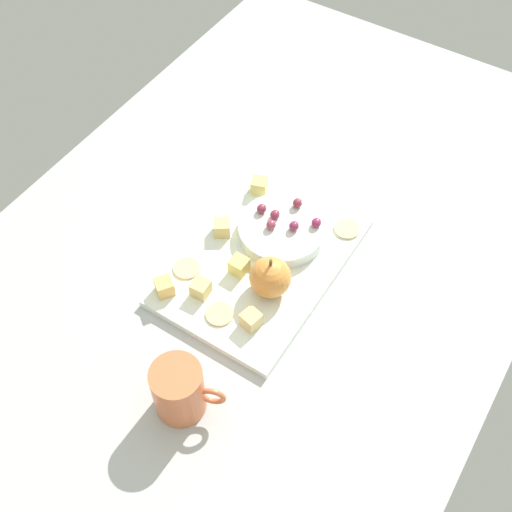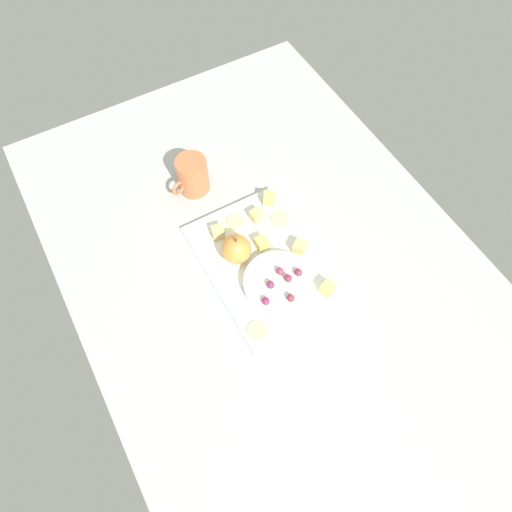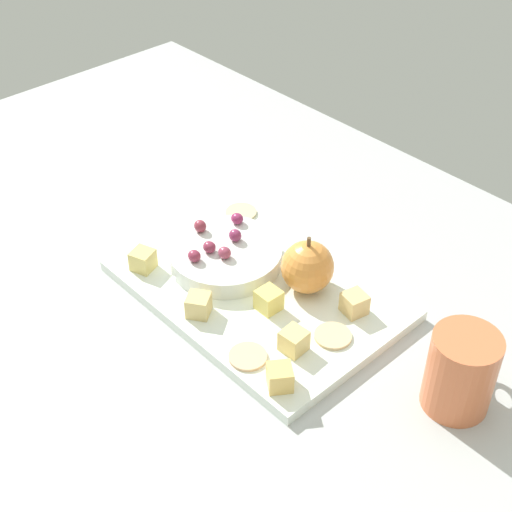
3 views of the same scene
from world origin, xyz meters
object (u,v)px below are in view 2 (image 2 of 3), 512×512
(cheese_cube_1, at_px, (257,216))
(grape_5, at_px, (291,298))
(platter, at_px, (264,265))
(cracker_0, at_px, (257,331))
(serving_dish, at_px, (278,283))
(grape_0, at_px, (271,285))
(cheese_cube_0, at_px, (300,247))
(cheese_cube_2, at_px, (218,232))
(cracker_1, at_px, (280,219))
(cracker_2, at_px, (235,222))
(grape_2, at_px, (298,272))
(grape_3, at_px, (266,301))
(apple_whole, at_px, (236,249))
(grape_1, at_px, (280,271))
(cheese_cube_3, at_px, (261,244))
(cheese_cube_4, at_px, (269,199))
(cup, at_px, (192,176))
(cheese_cube_5, at_px, (328,289))
(grape_4, at_px, (289,278))

(cheese_cube_1, bearing_deg, grape_5, 168.33)
(platter, xyz_separation_m, cracker_0, (-0.13, 0.09, 0.01))
(serving_dish, height_order, cracker_0, serving_dish)
(platter, bearing_deg, grape_0, 161.78)
(cheese_cube_0, xyz_separation_m, cheese_cube_2, (0.13, 0.14, 0.00))
(cracker_1, relative_size, cracker_2, 1.00)
(cheese_cube_1, relative_size, cracker_0, 0.61)
(grape_2, bearing_deg, cheese_cube_1, -0.22)
(serving_dish, distance_m, grape_3, 0.06)
(grape_3, bearing_deg, cracker_2, -11.94)
(apple_whole, height_order, grape_1, apple_whole)
(cheese_cube_3, xyz_separation_m, cheese_cube_4, (0.10, -0.08, 0.00))
(grape_1, distance_m, grape_2, 0.04)
(grape_1, relative_size, grape_5, 1.00)
(apple_whole, bearing_deg, cheese_cube_2, 7.81)
(cheese_cube_0, height_order, cup, cup)
(platter, relative_size, cheese_cube_5, 13.02)
(cheese_cube_1, relative_size, grape_3, 1.53)
(platter, relative_size, cheese_cube_2, 13.02)
(cheese_cube_0, relative_size, grape_4, 1.53)
(cheese_cube_4, relative_size, cheese_cube_5, 1.00)
(cheese_cube_5, height_order, grape_2, grape_2)
(grape_0, bearing_deg, cheese_cube_2, 9.93)
(cheese_cube_0, height_order, grape_5, grape_5)
(grape_2, distance_m, cup, 0.36)
(grape_0, bearing_deg, grape_1, -62.29)
(platter, height_order, grape_3, grape_3)
(apple_whole, bearing_deg, cheese_cube_0, -112.84)
(cracker_2, distance_m, grape_1, 0.18)
(apple_whole, height_order, grape_3, apple_whole)
(serving_dish, height_order, grape_4, grape_4)
(grape_2, bearing_deg, cracker_0, 114.63)
(cracker_2, height_order, grape_5, grape_5)
(platter, distance_m, cracker_0, 0.16)
(platter, bearing_deg, cheese_cube_4, -34.49)
(cheese_cube_1, bearing_deg, cup, 26.70)
(grape_0, bearing_deg, cheese_cube_0, -62.99)
(apple_whole, distance_m, grape_0, 0.11)
(cheese_cube_5, height_order, grape_0, grape_0)
(cracker_0, bearing_deg, cheese_cube_4, -34.50)
(grape_3, xyz_separation_m, cup, (0.37, -0.01, 0.00))
(cracker_2, distance_m, grape_2, 0.21)
(cracker_2, relative_size, grape_0, 2.51)
(cheese_cube_4, xyz_separation_m, cup, (0.14, 0.14, 0.02))
(cheese_cube_0, distance_m, grape_2, 0.08)
(grape_1, xyz_separation_m, cup, (0.33, 0.05, 0.00))
(cheese_cube_5, bearing_deg, grape_0, 60.46)
(grape_0, height_order, grape_5, same)
(cheese_cube_2, bearing_deg, apple_whole, -172.19)
(cheese_cube_2, relative_size, cracker_0, 0.61)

